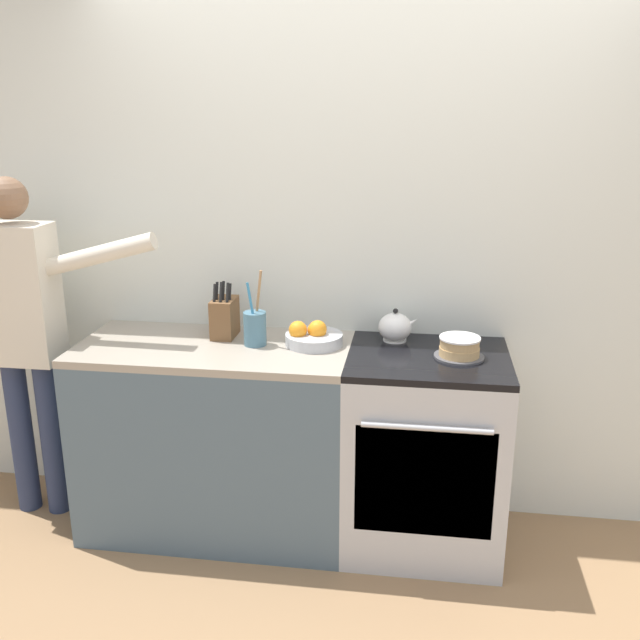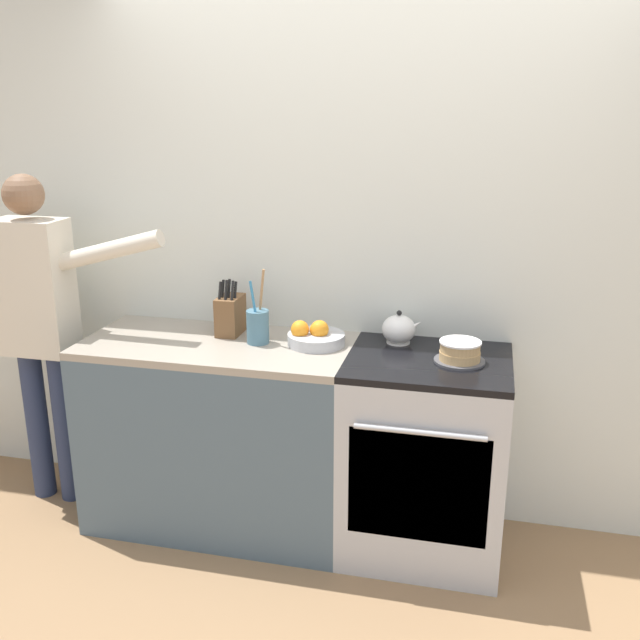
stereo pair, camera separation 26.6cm
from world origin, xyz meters
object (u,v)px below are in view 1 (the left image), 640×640
(layer_cake, at_px, (459,348))
(person_baker, at_px, (24,321))
(fruit_bowl, at_px, (313,336))
(utensil_crock, at_px, (255,327))
(stove_range, at_px, (424,451))
(tea_kettle, at_px, (395,327))
(knife_block, at_px, (225,317))

(layer_cake, relative_size, person_baker, 0.13)
(fruit_bowl, bearing_deg, utensil_crock, -172.23)
(layer_cake, distance_m, person_baker, 2.01)
(stove_range, relative_size, utensil_crock, 2.64)
(fruit_bowl, bearing_deg, person_baker, -177.19)
(stove_range, distance_m, utensil_crock, 0.95)
(tea_kettle, xyz_separation_m, utensil_crock, (-0.63, -0.15, 0.02))
(layer_cake, distance_m, utensil_crock, 0.91)
(stove_range, distance_m, knife_block, 1.11)
(tea_kettle, bearing_deg, layer_cake, -33.94)
(utensil_crock, bearing_deg, person_baker, -178.36)
(stove_range, relative_size, layer_cake, 4.27)
(fruit_bowl, bearing_deg, knife_block, 171.51)
(layer_cake, height_order, person_baker, person_baker)
(stove_range, bearing_deg, fruit_bowl, 172.28)
(person_baker, bearing_deg, fruit_bowl, 1.03)
(fruit_bowl, bearing_deg, tea_kettle, 17.23)
(stove_range, xyz_separation_m, layer_cake, (0.13, -0.01, 0.50))
(utensil_crock, xyz_separation_m, person_baker, (-1.10, -0.03, -0.01))
(stove_range, height_order, person_baker, person_baker)
(person_baker, bearing_deg, stove_range, -1.90)
(knife_block, bearing_deg, layer_cake, -7.42)
(knife_block, bearing_deg, stove_range, -8.07)
(person_baker, bearing_deg, tea_kettle, 4.19)
(layer_cake, xyz_separation_m, fruit_bowl, (-0.65, 0.08, -0.00))
(knife_block, height_order, utensil_crock, utensil_crock)
(knife_block, relative_size, fruit_bowl, 1.04)
(layer_cake, bearing_deg, fruit_bowl, 173.29)
(utensil_crock, bearing_deg, stove_range, -2.60)
(stove_range, height_order, tea_kettle, tea_kettle)
(fruit_bowl, distance_m, person_baker, 1.36)
(tea_kettle, relative_size, person_baker, 0.11)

